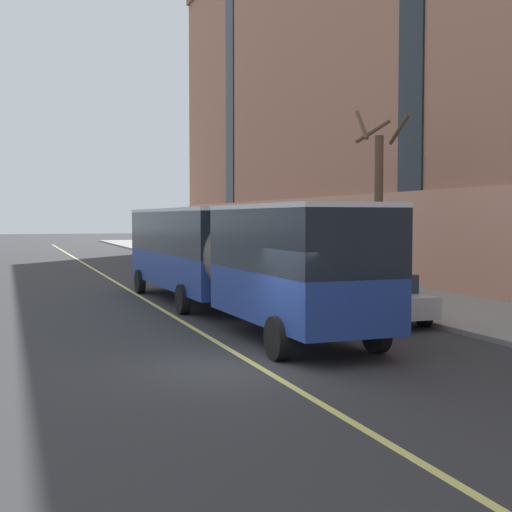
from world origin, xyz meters
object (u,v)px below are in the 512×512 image
(parked_car_red_4, at_px, (191,258))
(parked_car_navy_2, at_px, (256,271))
(street_tree_far_uptown, at_px, (379,202))
(fire_hydrant, at_px, (250,269))
(parked_car_silver_0, at_px, (375,297))
(parked_car_red_7, at_px, (167,253))
(city_bus, at_px, (224,252))

(parked_car_red_4, bearing_deg, parked_car_navy_2, -88.83)
(street_tree_far_uptown, distance_m, fire_hydrant, 11.04)
(parked_car_silver_0, bearing_deg, parked_car_red_7, 90.51)
(parked_car_red_7, bearing_deg, parked_car_navy_2, -89.32)
(parked_car_red_4, xyz_separation_m, fire_hydrant, (1.83, -5.48, -0.29))
(parked_car_navy_2, relative_size, street_tree_far_uptown, 0.59)
(parked_car_silver_0, bearing_deg, parked_car_red_4, 90.70)
(parked_car_silver_0, bearing_deg, fire_hydrant, 84.59)
(city_bus, height_order, parked_car_red_7, city_bus)
(parked_car_red_4, bearing_deg, parked_car_silver_0, -89.30)
(city_bus, relative_size, parked_car_red_7, 4.02)
(city_bus, distance_m, fire_hydrant, 14.35)
(parked_car_red_7, xyz_separation_m, street_tree_far_uptown, (3.75, -22.83, 3.06))
(parked_car_silver_0, relative_size, fire_hydrant, 6.18)
(parked_car_silver_0, bearing_deg, street_tree_far_uptown, 60.35)
(fire_hydrant, bearing_deg, parked_car_silver_0, -95.41)
(parked_car_silver_0, relative_size, street_tree_far_uptown, 0.60)
(city_bus, xyz_separation_m, parked_car_silver_0, (3.87, -3.28, -1.28))
(parked_car_red_7, bearing_deg, parked_car_silver_0, -89.49)
(city_bus, distance_m, parked_car_red_7, 25.97)
(parked_car_red_4, bearing_deg, parked_car_red_7, 89.92)
(parked_car_silver_0, height_order, parked_car_red_7, same)
(fire_hydrant, bearing_deg, street_tree_far_uptown, -79.41)
(parked_car_silver_0, distance_m, fire_hydrant, 16.55)
(parked_car_red_4, bearing_deg, street_tree_far_uptown, -76.62)
(fire_hydrant, bearing_deg, parked_car_red_7, 98.28)
(parked_car_red_4, relative_size, parked_car_red_7, 1.01)
(street_tree_far_uptown, bearing_deg, parked_car_red_4, 103.38)
(parked_car_navy_2, bearing_deg, street_tree_far_uptown, -53.63)
(parked_car_red_4, distance_m, parked_car_red_7, 7.02)
(city_bus, distance_m, parked_car_red_4, 19.06)
(city_bus, bearing_deg, parked_car_navy_2, 63.48)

